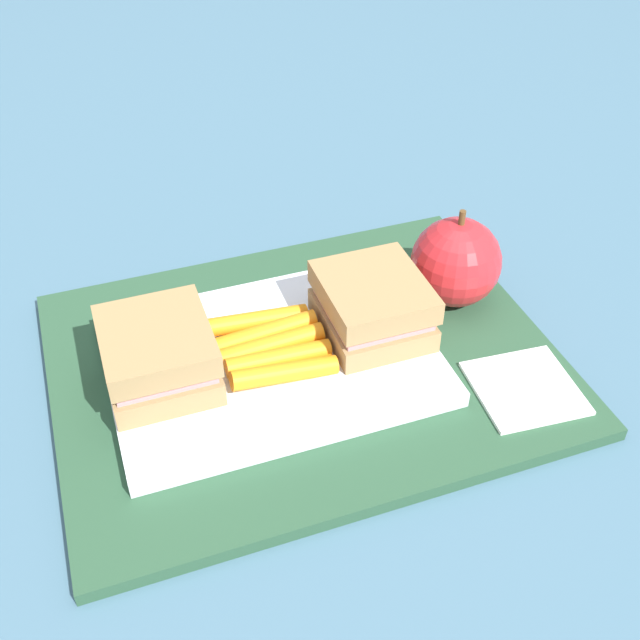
{
  "coord_description": "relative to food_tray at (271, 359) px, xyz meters",
  "views": [
    {
      "loc": [
        -0.13,
        -0.4,
        0.4
      ],
      "look_at": [
        0.01,
        0.0,
        0.04
      ],
      "focal_mm": 43.47,
      "sensor_mm": 36.0,
      "label": 1
    }
  ],
  "objects": [
    {
      "name": "carrot_sticks_bundle",
      "position": [
        0.0,
        -0.0,
        0.01
      ],
      "size": [
        0.08,
        0.07,
        0.02
      ],
      "color": "orange",
      "rests_on": "food_tray"
    },
    {
      "name": "sandwich_half_left",
      "position": [
        -0.08,
        0.0,
        0.03
      ],
      "size": [
        0.07,
        0.08,
        0.04
      ],
      "color": "#9E7A4C",
      "rests_on": "food_tray"
    },
    {
      "name": "paper_napkin",
      "position": [
        0.16,
        -0.08,
        -0.0
      ],
      "size": [
        0.08,
        0.08,
        0.0
      ],
      "primitive_type": "cube",
      "rotation": [
        0.0,
        0.0,
        -0.08
      ],
      "color": "white",
      "rests_on": "lunchbag_mat"
    },
    {
      "name": "sandwich_half_right",
      "position": [
        0.08,
        0.0,
        0.03
      ],
      "size": [
        0.07,
        0.08,
        0.04
      ],
      "color": "#9E7A4C",
      "rests_on": "food_tray"
    },
    {
      "name": "apple",
      "position": [
        0.16,
        0.03,
        0.03
      ],
      "size": [
        0.07,
        0.07,
        0.08
      ],
      "color": "red",
      "rests_on": "lunchbag_mat"
    },
    {
      "name": "lunchbag_mat",
      "position": [
        0.03,
        0.0,
        -0.01
      ],
      "size": [
        0.36,
        0.28,
        0.01
      ],
      "primitive_type": "cube",
      "color": "#284C33",
      "rests_on": "ground_plane"
    },
    {
      "name": "ground_plane",
      "position": [
        0.03,
        0.0,
        -0.02
      ],
      "size": [
        2.4,
        2.4,
        0.0
      ],
      "primitive_type": "plane",
      "color": "#42667A"
    },
    {
      "name": "food_tray",
      "position": [
        0.0,
        0.0,
        0.0
      ],
      "size": [
        0.23,
        0.17,
        0.01
      ],
      "primitive_type": "cube",
      "color": "white",
      "rests_on": "lunchbag_mat"
    }
  ]
}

